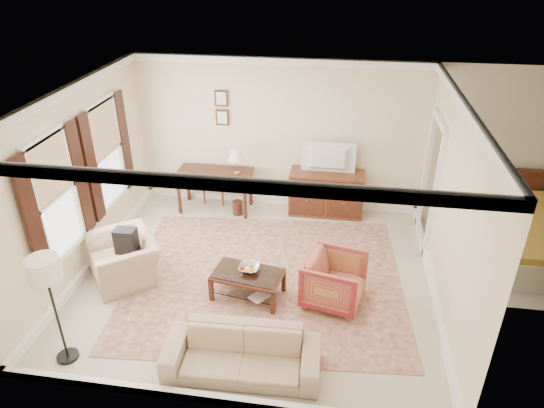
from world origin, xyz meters
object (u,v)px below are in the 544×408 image
(tv, at_px, (329,149))
(coffee_table, at_px, (248,278))
(sideboard, at_px, (326,193))
(striped_armchair, at_px, (334,278))
(sofa, at_px, (242,348))
(writing_desk, at_px, (215,177))
(club_armchair, at_px, (123,252))

(tv, bearing_deg, coffee_table, 69.71)
(sideboard, relative_size, striped_armchair, 1.66)
(tv, xyz_separation_m, striped_armchair, (0.26, -2.63, -0.92))
(sideboard, distance_m, sofa, 4.22)
(coffee_table, height_order, striped_armchair, striped_armchair)
(writing_desk, xyz_separation_m, sideboard, (2.15, 0.17, -0.26))
(writing_desk, bearing_deg, club_armchair, -109.40)
(sideboard, distance_m, striped_armchair, 2.66)
(writing_desk, relative_size, striped_armchair, 1.73)
(writing_desk, xyz_separation_m, striped_armchair, (2.41, -2.48, -0.26))
(writing_desk, xyz_separation_m, club_armchair, (-0.84, -2.39, -0.21))
(coffee_table, bearing_deg, club_armchair, 175.33)
(writing_desk, xyz_separation_m, coffee_table, (1.15, -2.56, -0.36))
(coffee_table, relative_size, sofa, 0.58)
(writing_desk, distance_m, striped_armchair, 3.47)
(writing_desk, xyz_separation_m, tv, (2.15, 0.15, 0.66))
(striped_armchair, distance_m, sofa, 1.83)
(coffee_table, xyz_separation_m, club_armchair, (-1.99, 0.16, 0.14))
(coffee_table, bearing_deg, sofa, -81.68)
(sofa, bearing_deg, striped_armchair, 52.72)
(sideboard, height_order, coffee_table, sideboard)
(tv, distance_m, sofa, 4.31)
(club_armchair, bearing_deg, sideboard, 92.36)
(striped_armchair, distance_m, club_armchair, 3.26)
(tv, height_order, coffee_table, tv)
(sideboard, xyz_separation_m, tv, (0.00, -0.02, 0.91))
(club_armchair, height_order, sofa, club_armchair)
(coffee_table, xyz_separation_m, sofa, (0.21, -1.43, 0.04))
(writing_desk, height_order, coffee_table, writing_desk)
(tv, relative_size, club_armchair, 0.90)
(writing_desk, height_order, club_armchair, club_armchair)
(club_armchair, bearing_deg, striped_armchair, 50.28)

